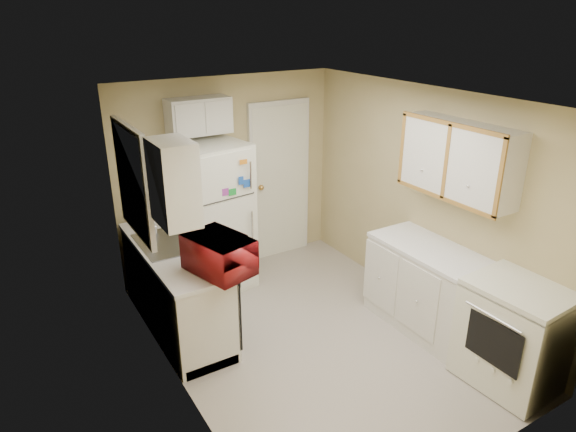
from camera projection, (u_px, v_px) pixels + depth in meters
floor at (313, 336)px, 5.24m from camera, size 3.80×3.80×0.00m
ceiling at (319, 98)px, 4.33m from camera, size 3.80×3.80×0.00m
wall_left at (171, 264)px, 4.11m from camera, size 3.80×3.80×0.00m
wall_right at (425, 201)px, 5.46m from camera, size 3.80×3.80×0.00m
wall_back at (229, 176)px, 6.29m from camera, size 2.80×2.80×0.00m
wall_front at (483, 329)px, 3.28m from camera, size 2.80×2.80×0.00m
left_counter at (176, 288)px, 5.25m from camera, size 0.60×1.80×0.90m
dishwasher at (227, 303)px, 4.90m from camera, size 0.03×0.58×0.72m
sink at (168, 246)px, 5.21m from camera, size 0.54×0.74×0.16m
microwave at (220, 257)px, 4.57m from camera, size 0.68×0.49×0.41m
soap_bottle at (152, 224)px, 5.38m from camera, size 0.10×0.10×0.18m
window_blinds at (134, 181)px, 4.81m from camera, size 0.10×0.98×1.08m
upper_cabinet_left at (174, 183)px, 4.13m from camera, size 0.30×0.45×0.70m
refrigerator at (215, 217)px, 5.91m from camera, size 0.80×0.79×1.74m
cabinet_over_fridge at (199, 116)px, 5.68m from camera, size 0.70×0.30×0.40m
interior_door at (280, 181)px, 6.66m from camera, size 0.86×0.06×2.08m
right_counter at (455, 304)px, 4.96m from camera, size 0.60×2.00×0.90m
stove at (513, 335)px, 4.43m from camera, size 0.69×0.83×0.97m
upper_cabinet_right at (459, 160)px, 4.77m from camera, size 0.30×1.20×0.70m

